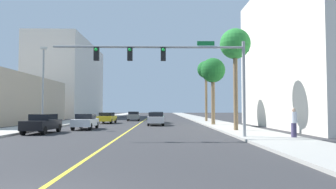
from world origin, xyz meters
TOP-DOWN VIEW (x-y plane):
  - ground at (0.00, 42.00)m, footprint 192.00×192.00m
  - sidewalk_left at (-9.57, 42.00)m, footprint 3.94×168.00m
  - sidewalk_right at (9.57, 42.00)m, footprint 3.94×168.00m
  - lane_marking_center at (0.00, 42.00)m, footprint 0.16×144.00m
  - building_left_far at (-18.61, 63.82)m, footprint 10.46×26.92m
  - traffic_signal_mast at (3.75, 13.07)m, footprint 12.06×0.36m
  - street_lamp at (-8.10, 22.12)m, footprint 0.56×0.28m
  - palm_near at (8.89, 18.75)m, footprint 2.51×2.51m
  - palm_mid at (8.57, 27.73)m, footprint 2.75×2.75m
  - palm_far at (9.14, 36.70)m, footprint 2.48×2.48m
  - car_green at (2.19, 34.54)m, footprint 1.93×4.58m
  - car_white at (-4.15, 22.04)m, footprint 1.81×4.04m
  - car_yellow at (-4.22, 33.29)m, footprint 1.95×4.13m
  - car_gray at (-1.60, 41.95)m, footprint 2.03×4.10m
  - car_black at (-6.35, 17.68)m, footprint 1.74×4.11m
  - car_silver at (2.13, 28.72)m, footprint 1.94×4.49m
  - pedestrian at (10.90, 12.58)m, footprint 0.38×0.38m

SIDE VIEW (x-z plane):
  - ground at x=0.00m, z-range 0.00..0.00m
  - lane_marking_center at x=0.00m, z-range 0.00..0.01m
  - sidewalk_left at x=-9.57m, z-range 0.00..0.15m
  - sidewalk_right at x=9.57m, z-range 0.00..0.15m
  - car_white at x=-4.15m, z-range 0.03..1.44m
  - car_yellow at x=-4.22m, z-range 0.04..1.44m
  - car_gray at x=-1.60m, z-range 0.03..1.47m
  - car_black at x=-6.35m, z-range 0.03..1.50m
  - car_green at x=2.19m, z-range 0.03..1.51m
  - car_silver at x=2.13m, z-range 0.03..1.51m
  - pedestrian at x=10.90m, z-range 0.15..1.93m
  - street_lamp at x=-8.10m, z-range 0.57..8.03m
  - traffic_signal_mast at x=3.75m, z-range 1.75..7.75m
  - palm_mid at x=8.57m, z-range 2.34..9.77m
  - palm_near at x=8.89m, z-range 2.88..11.24m
  - palm_far at x=9.14m, z-range 3.00..11.57m
  - building_left_far at x=-18.61m, z-range 0.00..16.92m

